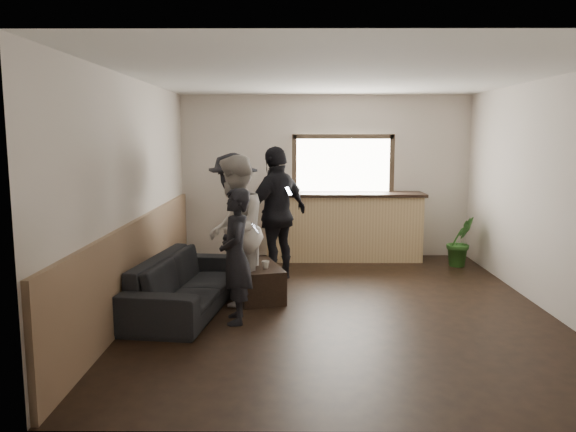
{
  "coord_description": "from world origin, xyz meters",
  "views": [
    {
      "loc": [
        -0.6,
        -6.77,
        2.11
      ],
      "look_at": [
        -0.64,
        0.4,
        1.08
      ],
      "focal_mm": 35.0,
      "sensor_mm": 36.0,
      "label": 1
    }
  ],
  "objects_px": {
    "cup_b": "(266,265)",
    "person_d": "(277,214)",
    "bar_counter": "(343,222)",
    "sofa": "(187,283)",
    "potted_plant": "(460,241)",
    "person_a": "(236,256)",
    "person_c": "(234,218)",
    "cup_a": "(248,259)",
    "coffee_table": "(257,281)",
    "person_b": "(235,230)"
  },
  "relations": [
    {
      "from": "coffee_table",
      "to": "potted_plant",
      "type": "xyz_separation_m",
      "value": [
        3.19,
        1.8,
        0.19
      ]
    },
    {
      "from": "cup_a",
      "to": "person_b",
      "type": "xyz_separation_m",
      "value": [
        -0.13,
        -0.38,
        0.46
      ]
    },
    {
      "from": "bar_counter",
      "to": "cup_a",
      "type": "bearing_deg",
      "value": -124.03
    },
    {
      "from": "person_d",
      "to": "coffee_table",
      "type": "bearing_deg",
      "value": 27.79
    },
    {
      "from": "coffee_table",
      "to": "potted_plant",
      "type": "bearing_deg",
      "value": 29.41
    },
    {
      "from": "bar_counter",
      "to": "coffee_table",
      "type": "xyz_separation_m",
      "value": [
        -1.34,
        -2.32,
        -0.42
      ]
    },
    {
      "from": "sofa",
      "to": "cup_b",
      "type": "relative_size",
      "value": 21.81
    },
    {
      "from": "cup_b",
      "to": "person_d",
      "type": "height_order",
      "value": "person_d"
    },
    {
      "from": "coffee_table",
      "to": "cup_a",
      "type": "relative_size",
      "value": 8.49
    },
    {
      "from": "coffee_table",
      "to": "person_b",
      "type": "xyz_separation_m",
      "value": [
        -0.26,
        -0.23,
        0.72
      ]
    },
    {
      "from": "bar_counter",
      "to": "cup_b",
      "type": "height_order",
      "value": "bar_counter"
    },
    {
      "from": "sofa",
      "to": "person_c",
      "type": "distance_m",
      "value": 1.52
    },
    {
      "from": "coffee_table",
      "to": "person_c",
      "type": "height_order",
      "value": "person_c"
    },
    {
      "from": "coffee_table",
      "to": "person_b",
      "type": "relative_size",
      "value": 0.52
    },
    {
      "from": "potted_plant",
      "to": "person_d",
      "type": "xyz_separation_m",
      "value": [
        -2.94,
        -0.84,
        0.57
      ]
    },
    {
      "from": "coffee_table",
      "to": "person_b",
      "type": "bearing_deg",
      "value": -137.92
    },
    {
      "from": "bar_counter",
      "to": "sofa",
      "type": "bearing_deg",
      "value": -127.58
    },
    {
      "from": "person_a",
      "to": "person_b",
      "type": "relative_size",
      "value": 0.82
    },
    {
      "from": "cup_b",
      "to": "potted_plant",
      "type": "relative_size",
      "value": 0.13
    },
    {
      "from": "sofa",
      "to": "potted_plant",
      "type": "xyz_separation_m",
      "value": [
        4.02,
        2.3,
        0.08
      ]
    },
    {
      "from": "person_d",
      "to": "person_b",
      "type": "bearing_deg",
      "value": 19.21
    },
    {
      "from": "sofa",
      "to": "potted_plant",
      "type": "bearing_deg",
      "value": -52.46
    },
    {
      "from": "bar_counter",
      "to": "coffee_table",
      "type": "height_order",
      "value": "bar_counter"
    },
    {
      "from": "person_a",
      "to": "person_d",
      "type": "relative_size",
      "value": 0.78
    },
    {
      "from": "sofa",
      "to": "person_a",
      "type": "bearing_deg",
      "value": -117.94
    },
    {
      "from": "person_a",
      "to": "person_c",
      "type": "xyz_separation_m",
      "value": [
        -0.2,
        1.79,
        0.17
      ]
    },
    {
      "from": "cup_b",
      "to": "person_d",
      "type": "distance_m",
      "value": 1.24
    },
    {
      "from": "bar_counter",
      "to": "potted_plant",
      "type": "bearing_deg",
      "value": -15.81
    },
    {
      "from": "bar_counter",
      "to": "cup_a",
      "type": "height_order",
      "value": "bar_counter"
    },
    {
      "from": "person_d",
      "to": "potted_plant",
      "type": "bearing_deg",
      "value": 147.84
    },
    {
      "from": "potted_plant",
      "to": "bar_counter",
      "type": "bearing_deg",
      "value": 164.19
    },
    {
      "from": "bar_counter",
      "to": "person_c",
      "type": "bearing_deg",
      "value": -138.93
    },
    {
      "from": "bar_counter",
      "to": "person_a",
      "type": "xyz_separation_m",
      "value": [
        -1.52,
        -3.29,
        0.13
      ]
    },
    {
      "from": "coffee_table",
      "to": "person_d",
      "type": "relative_size",
      "value": 0.5
    },
    {
      "from": "cup_b",
      "to": "sofa",
      "type": "bearing_deg",
      "value": -160.76
    },
    {
      "from": "person_a",
      "to": "cup_b",
      "type": "bearing_deg",
      "value": 152.04
    },
    {
      "from": "person_c",
      "to": "potted_plant",
      "type": "bearing_deg",
      "value": 106.12
    },
    {
      "from": "cup_a",
      "to": "person_c",
      "type": "height_order",
      "value": "person_c"
    },
    {
      "from": "person_a",
      "to": "person_b",
      "type": "xyz_separation_m",
      "value": [
        -0.08,
        0.74,
        0.17
      ]
    },
    {
      "from": "cup_a",
      "to": "person_b",
      "type": "height_order",
      "value": "person_b"
    },
    {
      "from": "cup_a",
      "to": "person_c",
      "type": "xyz_separation_m",
      "value": [
        -0.25,
        0.68,
        0.45
      ]
    },
    {
      "from": "cup_a",
      "to": "person_c",
      "type": "distance_m",
      "value": 0.85
    },
    {
      "from": "sofa",
      "to": "cup_a",
      "type": "bearing_deg",
      "value": -39.64
    },
    {
      "from": "person_c",
      "to": "bar_counter",
      "type": "bearing_deg",
      "value": 131.9
    },
    {
      "from": "cup_b",
      "to": "person_c",
      "type": "distance_m",
      "value": 1.2
    },
    {
      "from": "bar_counter",
      "to": "person_d",
      "type": "distance_m",
      "value": 1.78
    },
    {
      "from": "coffee_table",
      "to": "person_c",
      "type": "relative_size",
      "value": 0.52
    },
    {
      "from": "person_b",
      "to": "person_d",
      "type": "relative_size",
      "value": 0.96
    },
    {
      "from": "coffee_table",
      "to": "cup_a",
      "type": "distance_m",
      "value": 0.33
    },
    {
      "from": "cup_b",
      "to": "person_c",
      "type": "height_order",
      "value": "person_c"
    }
  ]
}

